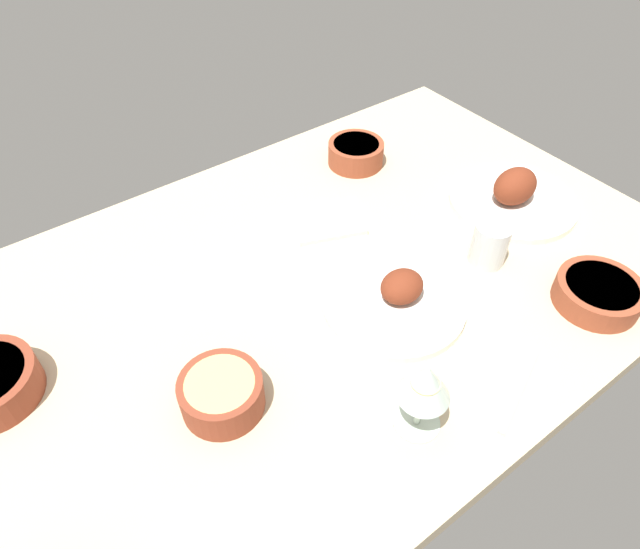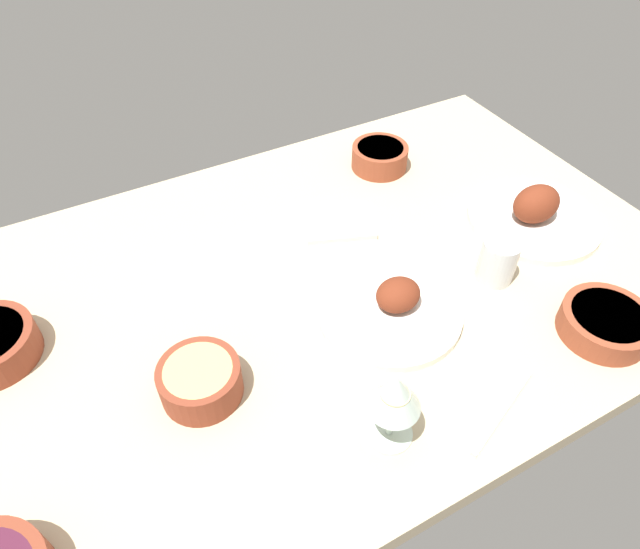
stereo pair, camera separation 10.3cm
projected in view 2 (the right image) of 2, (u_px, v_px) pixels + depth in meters
The scene contains 10 objects.
dining_table at pixel (320, 289), 105.61cm from camera, with size 140.00×90.00×4.00cm, color #C6B28E.
plate_near_viewer at pixel (391, 307), 97.73cm from camera, with size 25.53×25.53×6.97cm.
plate_far_side at pixel (534, 214), 114.76cm from camera, with size 26.91×26.91×9.06cm.
bowl_pasta at pixel (200, 380), 85.06cm from camera, with size 12.68×12.68×5.88cm.
bowl_sauce at pixel (606, 322), 94.02cm from camera, with size 15.01×15.01×4.55cm.
bowl_soup at pixel (380, 156), 128.70cm from camera, with size 12.81×12.81×5.38cm.
wine_glass at pixel (395, 396), 75.19cm from camera, with size 7.60×7.60×14.00cm.
water_tumbler at pixel (498, 261), 102.03cm from camera, with size 6.80×6.80×8.64cm, color silver.
folded_napkin at pixel (339, 223), 115.46cm from camera, with size 14.04×11.11×1.20cm, color white.
fork_loose at pixel (503, 411), 84.39cm from camera, with size 18.51×0.90×0.80cm, color silver.
Camera 2 is at (34.48, 63.99, 78.66)cm, focal length 31.46 mm.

